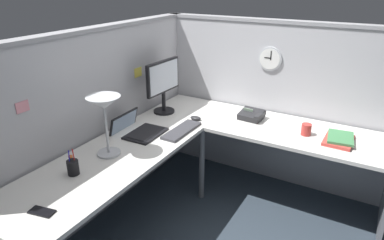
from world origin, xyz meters
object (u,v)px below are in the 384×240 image
Objects in this scene: laptop at (136,129)px; computer_mouse at (196,118)px; monitor at (163,83)px; office_phone at (252,115)px; desk_lamp_dome at (104,108)px; pen_cup at (73,167)px; keyboard at (182,130)px; book_stack at (339,139)px; coffee_mug at (306,130)px; wall_clock at (270,59)px; cell_phone at (42,212)px.

computer_mouse is (0.48, -0.30, -0.01)m from laptop.
office_phone is at bearing -72.74° from monitor.
pen_cup is at bearing 178.08° from desk_lamp_dome.
book_stack reaches higher than keyboard.
desk_lamp_dome is 1.61m from coffee_mug.
wall_clock reaches higher than desk_lamp_dome.
book_stack is at bearing -97.24° from office_phone.
cell_phone is (-1.60, -0.26, -0.29)m from monitor.
computer_mouse is at bearing 139.48° from wall_clock.
monitor is 0.57m from laptop.
wall_clock is at bearing 50.35° from coffee_mug.
monitor is 3.47× the size of cell_phone.
wall_clock is (1.43, -0.71, 0.14)m from desk_lamp_dome.
computer_mouse is at bearing 121.23° from office_phone.
pen_cup is (-1.22, -0.11, -0.24)m from monitor.
desk_lamp_dome is at bearing 149.37° from office_phone.
office_phone is 0.51m from coffee_mug.
pen_cup is 0.40m from cell_phone.
office_phone reaches higher than book_stack.
wall_clock is at bearing -27.52° from keyboard.
computer_mouse is at bearing -15.23° from desk_lamp_dome.
coffee_mug is (-0.10, -0.50, 0.01)m from office_phone.
keyboard is 0.28m from computer_mouse.
cell_phone is 2.03m from coffee_mug.
cell_phone is (-1.29, 0.12, -0.01)m from keyboard.
computer_mouse is (-0.02, -0.36, -0.28)m from monitor.
desk_lamp_dome reaches higher than pen_cup.
office_phone is at bearing -27.58° from cell_phone.
desk_lamp_dome is at bearing 0.18° from cell_phone.
desk_lamp_dome is 0.45m from pen_cup.
desk_lamp_dome reaches higher than office_phone.
office_phone is (0.74, -0.74, 0.01)m from laptop.
computer_mouse is 0.47× the size of wall_clock.
monitor is 4.81× the size of computer_mouse.
monitor is 1.12× the size of desk_lamp_dome.
desk_lamp_dome is 1.37m from office_phone.
pen_cup is 1.82m from coffee_mug.
laptop is at bearing 4.23° from pen_cup.
laptop is 1.40m from coffee_mug.
coffee_mug is at bearing -83.52° from monitor.
pen_cup is at bearing 154.89° from office_phone.
computer_mouse is at bearing -14.88° from cell_phone.
laptop is 0.73m from pen_cup.
coffee_mug is at bearing -101.19° from office_phone.
laptop reaches higher than computer_mouse.
keyboard is 1.97× the size of office_phone.
keyboard is 0.96m from pen_cup.
laptop is at bearing 121.83° from keyboard.
book_stack is at bearing -81.96° from computer_mouse.
office_phone is at bearing -44.94° from laptop.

